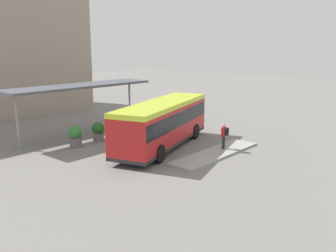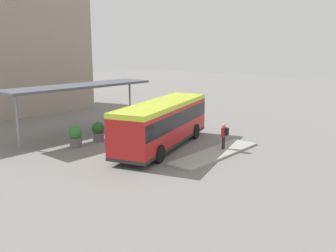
{
  "view_description": "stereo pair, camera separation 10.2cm",
  "coord_description": "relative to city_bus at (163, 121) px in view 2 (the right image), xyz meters",
  "views": [
    {
      "loc": [
        -18.01,
        -15.85,
        6.61
      ],
      "look_at": [
        0.5,
        0.0,
        1.37
      ],
      "focal_mm": 40.0,
      "sensor_mm": 36.0,
      "label": 1
    },
    {
      "loc": [
        -17.94,
        -15.93,
        6.61
      ],
      "look_at": [
        0.5,
        0.0,
        1.37
      ],
      "focal_mm": 40.0,
      "sensor_mm": 36.0,
      "label": 2
    }
  ],
  "objects": [
    {
      "name": "bicycle_black",
      "position": [
        8.74,
        5.8,
        -1.4
      ],
      "size": [
        0.48,
        1.75,
        0.76
      ],
      "rotation": [
        0.0,
        0.0,
        1.73
      ],
      "color": "black",
      "rests_on": "ground_plane"
    },
    {
      "name": "potted_planter_far_side",
      "position": [
        -3.68,
        4.53,
        -1.03
      ],
      "size": [
        0.91,
        0.91,
        1.42
      ],
      "color": "slate",
      "rests_on": "ground_plane"
    },
    {
      "name": "station_shelter",
      "position": [
        -1.43,
        6.89,
        1.89
      ],
      "size": [
        11.74,
        2.76,
        3.81
      ],
      "color": "#4C515B",
      "rests_on": "ground_plane"
    },
    {
      "name": "city_bus",
      "position": [
        0.0,
        0.0,
        0.0
      ],
      "size": [
        10.37,
        5.37,
        3.03
      ],
      "rotation": [
        0.0,
        0.0,
        0.3
      ],
      "color": "red",
      "rests_on": "ground_plane"
    },
    {
      "name": "bicycle_blue",
      "position": [
        8.8,
        4.93,
        -1.4
      ],
      "size": [
        0.48,
        1.75,
        0.75
      ],
      "rotation": [
        0.0,
        0.0,
        -1.66
      ],
      "color": "black",
      "rests_on": "ground_plane"
    },
    {
      "name": "ground_plane",
      "position": [
        -0.01,
        -0.0,
        -1.78
      ],
      "size": [
        120.0,
        120.0,
        0.0
      ],
      "primitive_type": "plane",
      "color": "slate"
    },
    {
      "name": "curb_island",
      "position": [
        0.92,
        -3.56,
        -1.72
      ],
      "size": [
        7.43,
        1.8,
        0.12
      ],
      "color": "#9E9E99",
      "rests_on": "ground_plane"
    },
    {
      "name": "pedestrian_waiting",
      "position": [
        1.96,
        -3.49,
        -0.71
      ],
      "size": [
        0.45,
        0.49,
        1.65
      ],
      "rotation": [
        0.0,
        0.0,
        1.83
      ],
      "color": "#232328",
      "rests_on": "curb_island"
    },
    {
      "name": "bicycle_white",
      "position": [
        8.97,
        4.06,
        -1.41
      ],
      "size": [
        0.48,
        1.68,
        0.73
      ],
      "rotation": [
        0.0,
        0.0,
        -1.49
      ],
      "color": "black",
      "rests_on": "ground_plane"
    },
    {
      "name": "potted_planter_near_shelter",
      "position": [
        -1.73,
        4.58,
        -1.07
      ],
      "size": [
        0.87,
        0.87,
        1.35
      ],
      "color": "slate",
      "rests_on": "ground_plane"
    }
  ]
}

